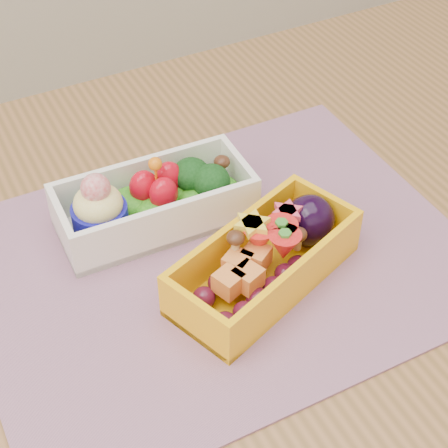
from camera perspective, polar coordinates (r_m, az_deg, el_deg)
name	(u,v)px	position (r m, az deg, el deg)	size (l,w,h in m)	color
table	(263,340)	(0.76, 3.11, -9.09)	(1.20, 0.80, 0.75)	brown
placemat	(219,259)	(0.69, -0.36, -2.80)	(0.46, 0.35, 0.00)	#A06E81
bento_white	(154,202)	(0.71, -5.57, 1.77)	(0.19, 0.09, 0.08)	white
bento_yellow	(268,258)	(0.65, 3.46, -2.69)	(0.20, 0.14, 0.06)	#FDB20C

